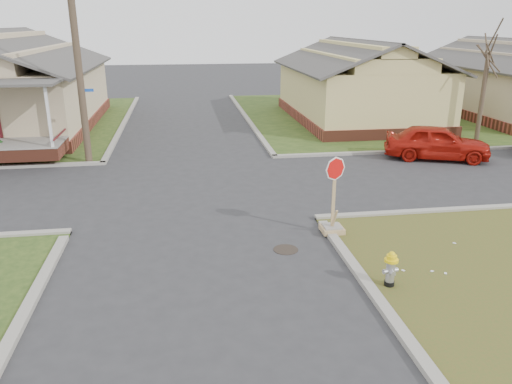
{
  "coord_description": "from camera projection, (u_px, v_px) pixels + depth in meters",
  "views": [
    {
      "loc": [
        -0.3,
        -11.96,
        5.58
      ],
      "look_at": [
        1.65,
        1.0,
        1.1
      ],
      "focal_mm": 35.0,
      "sensor_mm": 36.0,
      "label": 1
    }
  ],
  "objects": [
    {
      "name": "side_house_yellow",
      "position": [
        358.0,
        83.0,
        29.18
      ],
      "size": [
        7.6,
        11.6,
        4.7
      ],
      "color": "brown",
      "rests_on": "ground"
    },
    {
      "name": "curbs",
      "position": [
        194.0,
        188.0,
        17.72
      ],
      "size": [
        80.0,
        40.0,
        0.12
      ],
      "primitive_type": null,
      "color": "gray",
      "rests_on": "ground"
    },
    {
      "name": "stop_sign",
      "position": [
        333.0,
        216.0,
        13.72
      ],
      "size": [
        0.61,
        0.6,
        2.16
      ],
      "rotation": [
        0.0,
        0.0,
        0.02
      ],
      "color": "tan",
      "rests_on": "ground"
    },
    {
      "name": "tree_mid_right",
      "position": [
        482.0,
        97.0,
        23.86
      ],
      "size": [
        0.22,
        0.22,
        4.2
      ],
      "primitive_type": "cylinder",
      "color": "#443427",
      "rests_on": "verge_far_right"
    },
    {
      "name": "red_sedan",
      "position": [
        437.0,
        142.0,
        21.19
      ],
      "size": [
        4.63,
        3.11,
        1.47
      ],
      "primitive_type": "imported",
      "rotation": [
        0.0,
        0.0,
        1.22
      ],
      "color": "#A6150B",
      "rests_on": "ground"
    },
    {
      "name": "ground",
      "position": [
        200.0,
        247.0,
        13.04
      ],
      "size": [
        120.0,
        120.0,
        0.0
      ],
      "primitive_type": "plane",
      "color": "#2D2D2F",
      "rests_on": "ground"
    },
    {
      "name": "fire_hydrant",
      "position": [
        391.0,
        267.0,
        10.91
      ],
      "size": [
        0.31,
        0.31,
        0.82
      ],
      "rotation": [
        0.0,
        0.0,
        0.15
      ],
      "color": "black",
      "rests_on": "ground"
    },
    {
      "name": "manhole",
      "position": [
        286.0,
        250.0,
        12.88
      ],
      "size": [
        0.64,
        0.64,
        0.01
      ],
      "primitive_type": "cylinder",
      "color": "black",
      "rests_on": "ground"
    },
    {
      "name": "utility_pole",
      "position": [
        76.0,
        47.0,
        19.27
      ],
      "size": [
        1.8,
        0.28,
        9.0
      ],
      "color": "#443427",
      "rests_on": "ground"
    }
  ]
}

